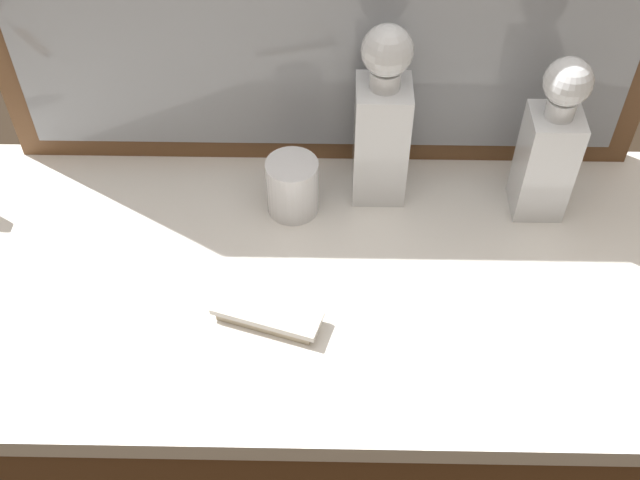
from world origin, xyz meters
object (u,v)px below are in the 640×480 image
Objects in this scene: crystal_decanter_center at (381,131)px; crystal_tumbler_center at (293,188)px; crystal_decanter_left at (548,153)px; silver_brush_far_left at (267,315)px.

crystal_tumbler_center is at bearing -161.51° from crystal_decanter_center.
crystal_decanter_center reaches higher than crystal_tumbler_center.
crystal_decanter_left is 0.51m from silver_brush_far_left.
crystal_tumbler_center is (-0.41, -0.01, -0.07)m from crystal_decanter_left.
crystal_decanter_center is 3.22× the size of crystal_tumbler_center.
silver_brush_far_left is (-0.17, -0.28, -0.12)m from crystal_decanter_center.
crystal_decanter_left is 0.27m from crystal_decanter_center.
crystal_tumbler_center is 0.24m from silver_brush_far_left.
crystal_decanter_center is 0.35m from silver_brush_far_left.
crystal_decanter_center is (-0.26, 0.03, 0.01)m from crystal_decanter_left.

